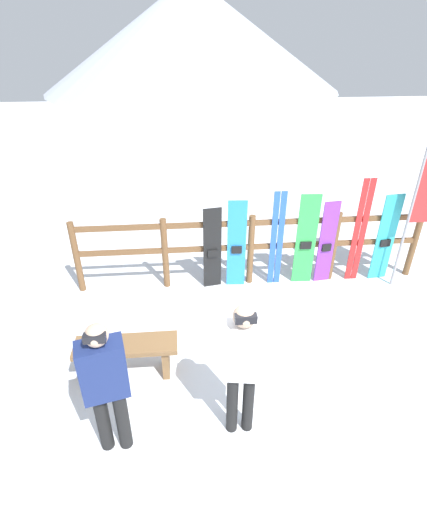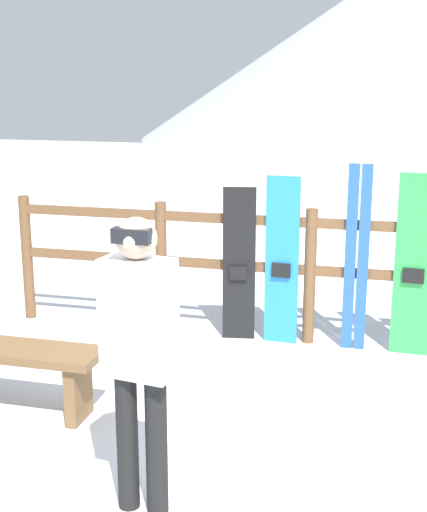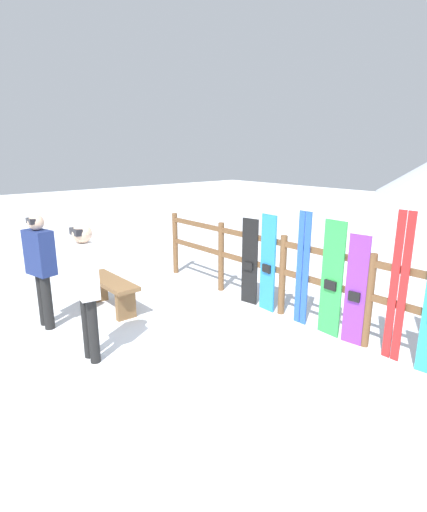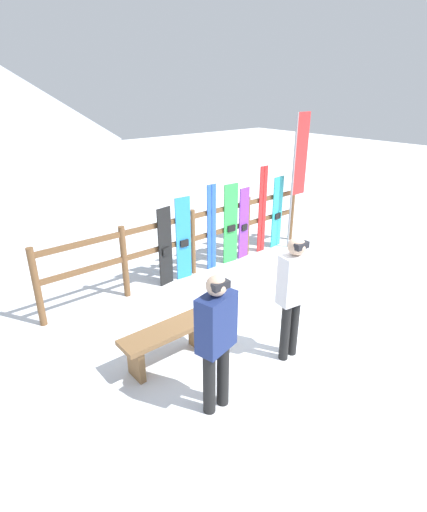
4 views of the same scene
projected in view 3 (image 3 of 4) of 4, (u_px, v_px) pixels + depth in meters
name	position (u px, v px, depth m)	size (l,w,h in m)	color
ground_plane	(158.00, 362.00, 4.58)	(40.00, 40.00, 0.00)	white
fence	(283.00, 268.00, 5.76)	(5.46, 0.10, 1.18)	brown
bench	(111.00, 288.00, 5.99)	(1.19, 0.36, 0.48)	brown
person_white	(86.00, 282.00, 4.40)	(0.39, 0.25, 1.60)	black
person_navy	(41.00, 264.00, 5.28)	(0.45, 0.31, 1.55)	black
snowboard_black_stripe	(250.00, 262.00, 6.18)	(0.28, 0.09, 1.35)	black
snowboard_blue	(268.00, 264.00, 5.89)	(0.29, 0.07, 1.46)	#288CE0
ski_pair_blue	(303.00, 269.00, 5.42)	(0.19, 0.02, 1.58)	blue
snowboard_green	(332.00, 279.00, 5.09)	(0.31, 0.07, 1.52)	green
snowboard_purple	(356.00, 291.00, 4.85)	(0.26, 0.08, 1.39)	purple
ski_pair_red	(398.00, 288.00, 4.44)	(0.19, 0.02, 1.74)	red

